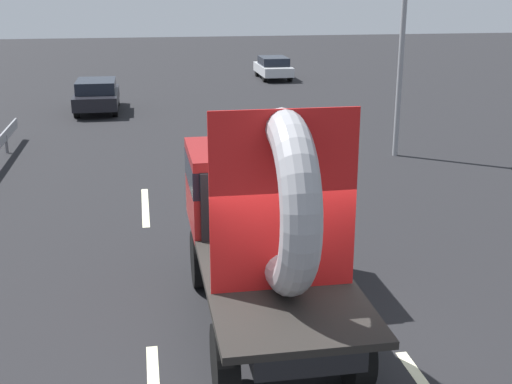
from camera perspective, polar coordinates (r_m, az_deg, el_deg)
name	(u,v)px	position (r m, az deg, el deg)	size (l,w,h in m)	color
ground_plane	(289,350)	(9.83, 2.87, -13.30)	(120.00, 120.00, 0.00)	black
flatbed_truck	(261,212)	(10.17, 0.41, -1.69)	(2.02, 5.29, 3.56)	black
distant_sedan	(97,95)	(28.30, -13.45, 8.11)	(1.71, 3.98, 1.30)	black
traffic_light	(403,22)	(20.29, 12.49, 14.00)	(0.42, 0.36, 6.11)	gray
lane_dash_left_far	(145,207)	(15.90, -9.44, -1.24)	(2.85, 0.16, 0.01)	beige
lane_dash_right_far	(290,198)	(16.30, 2.90, -0.56)	(2.72, 0.16, 0.01)	beige
oncoming_car	(273,67)	(37.36, 1.48, 10.63)	(1.58, 3.69, 1.20)	black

